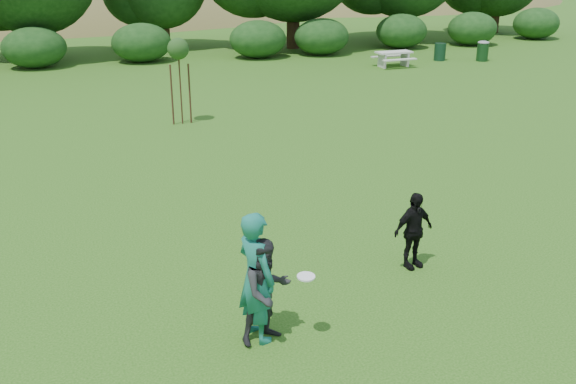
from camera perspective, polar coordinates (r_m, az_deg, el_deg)
name	(u,v)px	position (r m, az deg, el deg)	size (l,w,h in m)	color
ground	(355,318)	(10.53, 6.02, -11.08)	(120.00, 120.00, 0.00)	#19470C
player_teal	(256,277)	(9.52, -2.84, -7.55)	(0.75, 0.49, 2.05)	#186C5C
player_grey	(267,291)	(9.55, -1.92, -8.79)	(0.80, 0.63, 1.66)	#27282A
player_black	(413,231)	(11.93, 11.08, -3.38)	(0.86, 0.36, 1.46)	black
trash_can_near	(440,52)	(35.45, 13.35, 12.03)	(0.60, 0.60, 0.90)	#133421
frisbee	(306,277)	(9.43, 1.61, -7.53)	(0.27, 0.27, 0.04)	white
sapling	(178,51)	(21.61, -9.73, 12.23)	(0.70, 0.70, 2.85)	#3B2217
picnic_table	(394,56)	(33.02, 9.38, 11.81)	(1.80, 1.48, 0.76)	beige
trash_can_lidded	(483,51)	(35.83, 16.92, 11.94)	(0.60, 0.60, 1.05)	#143718
hillside	(79,110)	(78.41, -18.08, 6.90)	(150.00, 72.00, 52.00)	olive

